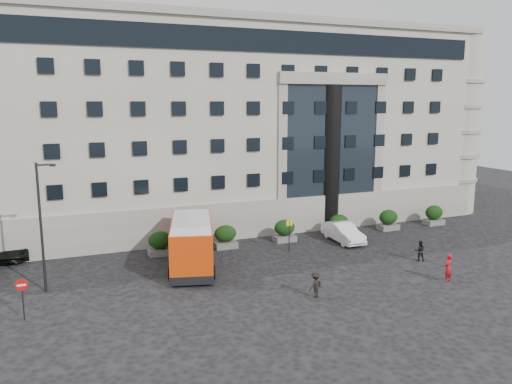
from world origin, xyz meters
The scene contains 18 objects.
ground centered at (0.00, 0.00, 0.00)m, with size 120.00×120.00×0.00m, color black.
civic_building centered at (6.00, 22.00, 9.00)m, with size 44.00×24.00×18.00m, color #9C988A.
entrance_column centered at (12.00, 10.30, 6.50)m, with size 1.80×1.80×13.00m, color black.
hedge_a centered at (-4.00, 7.80, 0.93)m, with size 1.80×1.26×1.84m.
hedge_b centered at (1.20, 7.80, 0.93)m, with size 1.80×1.26×1.84m.
hedge_c centered at (6.40, 7.80, 0.93)m, with size 1.80×1.26×1.84m.
hedge_d centered at (11.60, 7.80, 0.93)m, with size 1.80×1.26×1.84m.
hedge_e centered at (16.80, 7.80, 0.93)m, with size 1.80×1.26×1.84m.
hedge_f centered at (22.00, 7.80, 0.93)m, with size 1.80×1.26×1.84m.
street_lamp centered at (-11.94, 3.00, 4.37)m, with size 1.16×0.18×8.00m.
bus_stop_sign centered at (5.50, 5.00, 1.73)m, with size 0.50×0.08×2.52m.
no_entry_sign centered at (-13.00, -1.04, 1.65)m, with size 0.64×0.16×2.32m.
minibus centered at (-2.47, 4.14, 1.85)m, with size 4.74×8.50×3.36m.
parked_car_d centered at (-14.28, 11.65, 0.77)m, with size 2.57×5.57×1.55m, color black.
white_taxi centered at (10.91, 5.93, 0.79)m, with size 1.68×4.81×1.59m, color white.
pedestrian_a centered at (12.23, -4.77, 0.94)m, with size 0.68×0.45×1.87m, color #AA1119.
pedestrian_b centered at (13.42, -0.59, 0.77)m, with size 0.75×0.58×1.54m, color black.
pedestrian_c centered at (3.00, -3.93, 0.79)m, with size 1.01×0.58×1.57m, color black.
Camera 1 is at (-10.68, -28.85, 11.54)m, focal length 35.00 mm.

